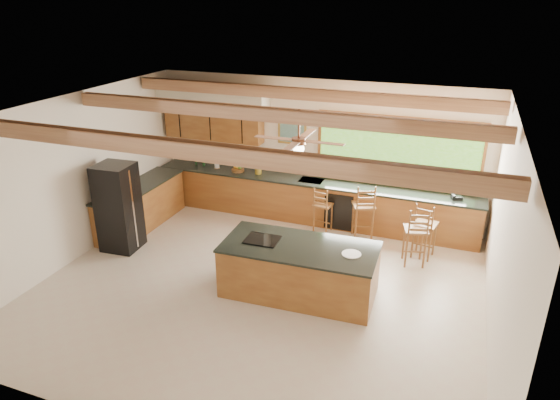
% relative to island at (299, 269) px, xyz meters
% --- Properties ---
extents(ground, '(7.20, 7.20, 0.00)m').
position_rel_island_xyz_m(ground, '(-0.68, -0.09, -0.44)').
color(ground, beige).
rests_on(ground, ground).
extents(room_shell, '(7.27, 6.54, 3.02)m').
position_rel_island_xyz_m(room_shell, '(-0.85, 0.56, 1.78)').
color(room_shell, beige).
rests_on(room_shell, ground).
extents(counter_run, '(7.12, 3.10, 1.27)m').
position_rel_island_xyz_m(counter_run, '(-1.50, 2.43, 0.03)').
color(counter_run, brown).
rests_on(counter_run, ground).
extents(island, '(2.54, 1.27, 0.89)m').
position_rel_island_xyz_m(island, '(0.00, 0.00, 0.00)').
color(island, brown).
rests_on(island, ground).
extents(refrigerator, '(0.71, 0.69, 1.70)m').
position_rel_island_xyz_m(refrigerator, '(-3.73, 0.31, 0.41)').
color(refrigerator, black).
rests_on(refrigerator, ground).
extents(bar_stool_a, '(0.40, 0.40, 1.00)m').
position_rel_island_xyz_m(bar_stool_a, '(-0.27, 2.30, 0.15)').
color(bar_stool_a, brown).
rests_on(bar_stool_a, ground).
extents(bar_stool_b, '(0.47, 0.47, 1.11)m').
position_rel_island_xyz_m(bar_stool_b, '(1.79, 1.92, 0.22)').
color(bar_stool_b, brown).
rests_on(bar_stool_b, ground).
extents(bar_stool_c, '(0.55, 0.55, 1.18)m').
position_rel_island_xyz_m(bar_stool_c, '(0.56, 2.29, 0.26)').
color(bar_stool_c, brown).
rests_on(bar_stool_c, ground).
extents(bar_stool_d, '(0.50, 0.50, 1.14)m').
position_rel_island_xyz_m(bar_stool_d, '(1.65, 1.59, 0.24)').
color(bar_stool_d, brown).
rests_on(bar_stool_d, ground).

